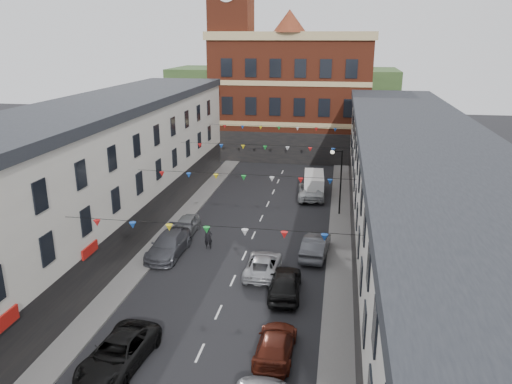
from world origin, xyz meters
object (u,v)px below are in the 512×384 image
Objects in this scene: car_left_e at (186,226)px; white_van at (314,185)px; car_left_d at (169,245)px; car_right_f at (311,191)px; car_left_c at (119,353)px; moving_car at (263,264)px; pedestrian at (208,238)px; street_lamp at (338,173)px; car_right_e at (316,246)px; car_right_c at (275,345)px; car_right_d at (285,283)px.

white_van reaches higher than car_left_e.
car_left_d is 18.04m from car_right_f.
car_left_c is 0.96× the size of car_left_d.
pedestrian reaches higher than moving_car.
street_lamp is 1.20× the size of white_van.
car_right_e is 13.82m from car_right_f.
car_right_e reaches higher than car_right_f.
pedestrian is at bearing 5.02° from car_right_e.
car_right_d reaches higher than car_right_c.
car_right_c is 0.92× the size of white_van.
car_right_e is at bearing 64.28° from car_left_c.
car_left_d reaches higher than car_left_e.
white_van is (-2.38, 5.58, -2.80)m from street_lamp.
car_right_d is at bearing -95.04° from white_van.
car_right_e is (8.75, 14.47, 0.06)m from car_left_c.
car_left_e is 0.86× the size of car_right_e.
car_left_d is 18.99m from white_van.
car_right_f is 15.37m from pedestrian.
car_right_e is at bearing -18.30° from pedestrian.
pedestrian is (0.66, 14.51, 0.11)m from car_left_c.
moving_car is at bearing 79.25° from car_right_f.
white_van is at bearing 113.12° from street_lamp.
car_left_e is (0.00, 4.14, -0.09)m from car_left_d.
moving_car is at bearing -12.72° from car_left_d.
moving_car is 18.36m from white_van.
moving_car is (-1.80, 2.66, -0.15)m from car_right_d.
street_lamp is 22.01m from car_right_c.
pedestrian is at bearing -60.76° from car_right_c.
car_right_d is at bearing -44.56° from car_left_e.
street_lamp reaches higher than car_right_c.
white_van reaches higher than car_left_c.
pedestrian is at bearing -36.88° from moving_car.
car_left_c is 1.09× the size of car_right_e.
white_van is at bearing 60.95° from car_left_d.
car_left_c is 16.91m from car_right_e.
car_left_d reaches higher than moving_car.
car_right_f is at bearing -105.10° from white_van.
car_right_f is (9.46, 15.36, -0.03)m from car_left_d.
car_right_d is 1.00× the size of moving_car.
car_left_e is 9.44m from moving_car.
street_lamp is at bearing -111.13° from moving_car.
white_van is at bearing -105.21° from car_right_f.
pedestrian is at bearing 59.73° from car_right_f.
street_lamp is 9.78m from car_right_e.
pedestrian is (-6.54, 6.15, 0.03)m from car_right_d.
moving_car is at bearing -54.43° from pedestrian.
car_left_e is at bearing -57.31° from car_right_c.
car_left_d is at bearing 13.80° from car_right_e.
car_left_d reaches higher than car_left_c.
car_left_e is at bearing -39.88° from moving_car.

